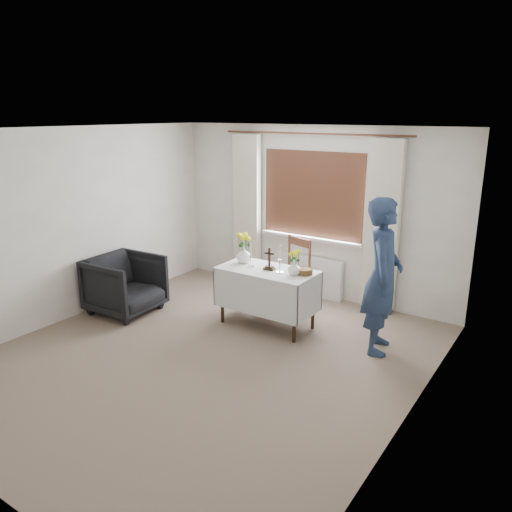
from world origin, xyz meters
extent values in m
plane|color=gray|center=(0.00, 0.00, 0.00)|extent=(5.00, 5.00, 0.00)
cube|color=white|center=(0.10, 1.12, 0.38)|extent=(1.24, 0.64, 0.76)
imported|color=black|center=(-1.76, 0.42, 0.40)|extent=(0.92, 0.89, 0.80)
imported|color=navy|center=(1.54, 1.27, 0.90)|extent=(0.60, 0.75, 1.79)
cube|color=white|center=(0.00, 2.42, 0.30)|extent=(1.10, 0.10, 0.60)
imported|color=white|center=(-0.31, 1.19, 0.87)|extent=(0.27, 0.27, 0.21)
imported|color=white|center=(0.49, 1.11, 0.85)|extent=(0.17, 0.17, 0.17)
cylinder|color=brown|center=(0.58, 1.21, 0.80)|extent=(0.22, 0.22, 0.07)
camera|label=1|loc=(3.32, -3.93, 2.67)|focal=35.00mm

